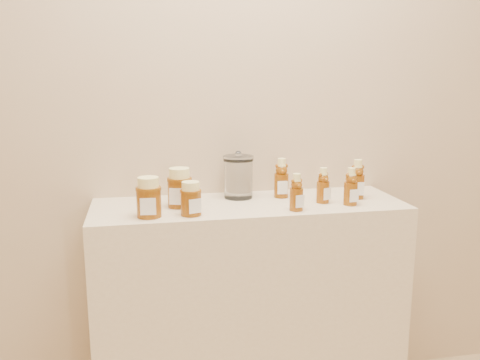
{
  "coord_description": "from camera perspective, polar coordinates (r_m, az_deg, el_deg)",
  "views": [
    {
      "loc": [
        -0.41,
        -0.31,
        1.39
      ],
      "look_at": [
        -0.04,
        1.52,
        1.0
      ],
      "focal_mm": 38.0,
      "sensor_mm": 36.0,
      "label": 1
    }
  ],
  "objects": [
    {
      "name": "bear_bottle_back_left",
      "position": [
        2.05,
        4.68,
        0.53
      ],
      "size": [
        0.07,
        0.07,
        0.18
      ],
      "primitive_type": null,
      "rotation": [
        0.0,
        0.0,
        -0.09
      ],
      "color": "#673108",
      "rests_on": "display_table"
    },
    {
      "name": "honey_jar_front",
      "position": [
        1.79,
        -5.55,
        -2.08
      ],
      "size": [
        0.1,
        0.1,
        0.12
      ],
      "primitive_type": null,
      "rotation": [
        0.0,
        0.0,
        0.3
      ],
      "color": "#673108",
      "rests_on": "display_table"
    },
    {
      "name": "display_table",
      "position": [
        2.12,
        1.0,
        -14.5
      ],
      "size": [
        1.2,
        0.4,
        0.9
      ],
      "primitive_type": "cube",
      "color": "beige",
      "rests_on": "ground"
    },
    {
      "name": "bear_bottle_back_mid",
      "position": [
        1.98,
        9.32,
        -0.34
      ],
      "size": [
        0.07,
        0.07,
        0.16
      ],
      "primitive_type": null,
      "rotation": [
        0.0,
        0.0,
        0.36
      ],
      "color": "#673108",
      "rests_on": "display_table"
    },
    {
      "name": "honey_jar_left",
      "position": [
        1.79,
        -10.21,
        -1.91
      ],
      "size": [
        0.1,
        0.1,
        0.14
      ],
      "primitive_type": null,
      "rotation": [
        0.0,
        0.0,
        -0.09
      ],
      "color": "#673108",
      "rests_on": "display_table"
    },
    {
      "name": "bear_bottle_back_right",
      "position": [
        2.08,
        13.04,
        0.38
      ],
      "size": [
        0.07,
        0.07,
        0.18
      ],
      "primitive_type": null,
      "rotation": [
        0.0,
        0.0,
        -0.1
      ],
      "color": "#673108",
      "rests_on": "display_table"
    },
    {
      "name": "bear_bottle_front_right",
      "position": [
        1.97,
        12.35,
        -0.45
      ],
      "size": [
        0.06,
        0.06,
        0.16
      ],
      "primitive_type": null,
      "rotation": [
        0.0,
        0.0,
        0.13
      ],
      "color": "#673108",
      "rests_on": "display_table"
    },
    {
      "name": "wall_back",
      "position": [
        2.1,
        -0.1,
        10.74
      ],
      "size": [
        3.5,
        0.02,
        2.7
      ],
      "primitive_type": "cube",
      "color": "tan",
      "rests_on": "ground"
    },
    {
      "name": "glass_canister",
      "position": [
        2.03,
        -0.19,
        0.56
      ],
      "size": [
        0.14,
        0.14,
        0.19
      ],
      "primitive_type": null,
      "rotation": [
        0.0,
        0.0,
        -0.16
      ],
      "color": "white",
      "rests_on": "display_table"
    },
    {
      "name": "bear_bottle_front_left",
      "position": [
        1.86,
        6.36,
        -1.09
      ],
      "size": [
        0.06,
        0.06,
        0.15
      ],
      "primitive_type": null,
      "rotation": [
        0.0,
        0.0,
        0.25
      ],
      "color": "#673108",
      "rests_on": "display_table"
    },
    {
      "name": "honey_jar_back",
      "position": [
        1.91,
        -6.8,
        -0.85
      ],
      "size": [
        0.12,
        0.12,
        0.15
      ],
      "primitive_type": null,
      "rotation": [
        0.0,
        0.0,
        -0.33
      ],
      "color": "#673108",
      "rests_on": "display_table"
    }
  ]
}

